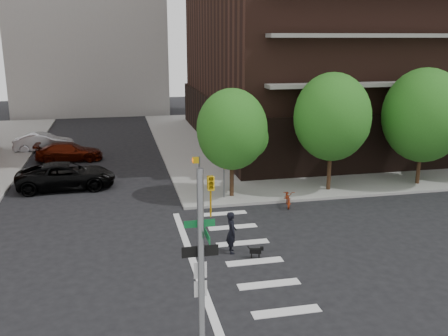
{
  "coord_description": "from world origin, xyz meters",
  "views": [
    {
      "loc": [
        -2.3,
        -18.35,
        9.04
      ],
      "look_at": [
        3.0,
        6.0,
        2.5
      ],
      "focal_mm": 40.0,
      "sensor_mm": 36.0,
      "label": 1
    }
  ],
  "objects_px": {
    "parked_car_silver": "(44,142)",
    "scooter": "(288,198)",
    "parked_car_black": "(66,176)",
    "dog_walker": "(232,232)",
    "traffic_signal": "(203,304)",
    "parked_car_maroon": "(69,152)"
  },
  "relations": [
    {
      "from": "parked_car_silver",
      "to": "scooter",
      "type": "distance_m",
      "value": 22.74
    },
    {
      "from": "dog_walker",
      "to": "parked_car_silver",
      "type": "bearing_deg",
      "value": 28.45
    },
    {
      "from": "traffic_signal",
      "to": "parked_car_silver",
      "type": "bearing_deg",
      "value": 103.94
    },
    {
      "from": "traffic_signal",
      "to": "parked_car_silver",
      "type": "distance_m",
      "value": 32.15
    },
    {
      "from": "traffic_signal",
      "to": "dog_walker",
      "type": "distance_m",
      "value": 9.23
    },
    {
      "from": "traffic_signal",
      "to": "dog_walker",
      "type": "relative_size",
      "value": 3.24
    },
    {
      "from": "traffic_signal",
      "to": "parked_car_maroon",
      "type": "relative_size",
      "value": 1.23
    },
    {
      "from": "traffic_signal",
      "to": "scooter",
      "type": "distance_m",
      "value": 15.89
    },
    {
      "from": "parked_car_black",
      "to": "parked_car_maroon",
      "type": "height_order",
      "value": "parked_car_black"
    },
    {
      "from": "parked_car_maroon",
      "to": "scooter",
      "type": "relative_size",
      "value": 2.73
    },
    {
      "from": "scooter",
      "to": "dog_walker",
      "type": "xyz_separation_m",
      "value": [
        -4.45,
        -5.36,
        0.45
      ]
    },
    {
      "from": "traffic_signal",
      "to": "parked_car_silver",
      "type": "height_order",
      "value": "traffic_signal"
    },
    {
      "from": "dog_walker",
      "to": "traffic_signal",
      "type": "bearing_deg",
      "value": 165.87
    },
    {
      "from": "parked_car_black",
      "to": "dog_walker",
      "type": "height_order",
      "value": "dog_walker"
    },
    {
      "from": "traffic_signal",
      "to": "parked_car_black",
      "type": "bearing_deg",
      "value": 104.13
    },
    {
      "from": "parked_car_silver",
      "to": "dog_walker",
      "type": "height_order",
      "value": "dog_walker"
    },
    {
      "from": "parked_car_silver",
      "to": "scooter",
      "type": "height_order",
      "value": "parked_car_silver"
    },
    {
      "from": "parked_car_silver",
      "to": "scooter",
      "type": "xyz_separation_m",
      "value": [
        14.92,
        -17.15,
        -0.29
      ]
    },
    {
      "from": "parked_car_maroon",
      "to": "parked_car_silver",
      "type": "bearing_deg",
      "value": 32.78
    },
    {
      "from": "parked_car_maroon",
      "to": "scooter",
      "type": "xyz_separation_m",
      "value": [
        12.64,
        -13.39,
        -0.24
      ]
    },
    {
      "from": "parked_car_black",
      "to": "parked_car_silver",
      "type": "height_order",
      "value": "parked_car_black"
    },
    {
      "from": "dog_walker",
      "to": "parked_car_maroon",
      "type": "bearing_deg",
      "value": 27.11
    }
  ]
}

